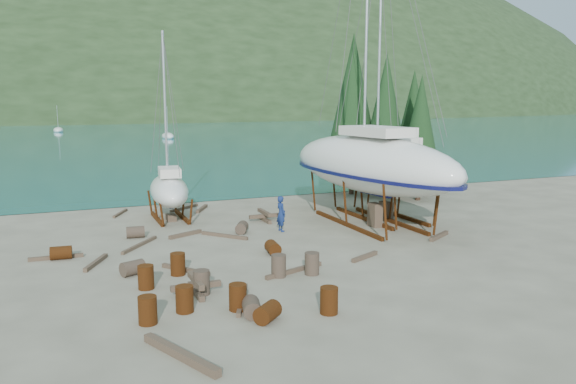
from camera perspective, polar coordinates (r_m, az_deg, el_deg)
name	(u,v)px	position (r m, az deg, el deg)	size (l,w,h in m)	color
ground	(285,259)	(24.41, -0.32, -6.85)	(600.00, 600.00, 0.00)	#625D4D
bay_water	(70,113)	(336.89, -21.27, 7.52)	(700.00, 700.00, 0.00)	#187178
far_hill	(70,113)	(341.88, -21.29, 7.53)	(800.00, 360.00, 110.00)	black
far_house_center	(17,112)	(212.03, -25.82, 7.34)	(6.60, 5.60, 5.60)	beige
far_house_right	(166,111)	(215.28, -12.31, 8.06)	(6.60, 5.60, 5.60)	beige
cypress_near_right	(386,115)	(39.92, 9.89, 7.73)	(3.60, 3.60, 10.00)	black
cypress_mid_right	(420,128)	(39.14, 13.30, 6.31)	(3.06, 3.06, 8.50)	black
cypress_back_left	(353,102)	(40.86, 6.61, 9.06)	(4.14, 4.14, 11.50)	black
cypress_far_right	(413,122)	(42.44, 12.59, 6.94)	(3.24, 3.24, 9.00)	black
moored_boat_mid	(168,136)	(103.64, -12.11, 5.55)	(2.00, 5.00, 6.05)	white
moored_boat_far	(58,130)	(131.86, -22.30, 5.82)	(2.00, 5.00, 6.05)	white
large_sailboat_near	(370,163)	(30.95, 8.32, 2.90)	(5.54, 13.79, 21.10)	white
large_sailboat_far	(382,168)	(32.72, 9.52, 2.44)	(6.04, 11.92, 18.10)	white
small_sailboat_shore	(169,190)	(32.75, -11.99, 0.24)	(2.76, 6.80, 10.60)	white
worker	(281,214)	(29.33, -0.71, -2.21)	(0.68, 0.45, 1.87)	navy
drum_0	(146,277)	(21.25, -14.24, -8.39)	(0.58, 0.58, 0.88)	#59310F
drum_1	(252,307)	(18.22, -3.71, -11.63)	(0.58, 0.58, 0.88)	#2D2823
drum_2	(61,253)	(26.23, -22.06, -5.74)	(0.58, 0.58, 0.88)	#59310F
drum_3	(238,297)	(18.71, -5.12, -10.59)	(0.58, 0.58, 0.88)	#59310F
drum_5	(312,264)	(22.28, 2.45, -7.27)	(0.58, 0.58, 0.88)	#2D2823
drum_6	(273,248)	(25.14, -1.54, -5.69)	(0.58, 0.58, 0.88)	#59310F
drum_7	(329,300)	(18.39, 4.19, -10.93)	(0.58, 0.58, 0.88)	#59310F
drum_9	(135,232)	(29.08, -15.24, -3.95)	(0.58, 0.58, 0.88)	#2D2823
drum_10	(185,299)	(18.76, -10.47, -10.64)	(0.58, 0.58, 0.88)	#59310F
drum_11	(242,228)	(29.14, -4.71, -3.62)	(0.58, 0.58, 0.88)	#2D2823
drum_12	(268,312)	(17.80, -2.09, -12.13)	(0.58, 0.58, 0.88)	#59310F
drum_13	(148,310)	(18.07, -14.07, -11.56)	(0.58, 0.58, 0.88)	#59310F
drum_14	(178,264)	(22.61, -11.13, -7.19)	(0.58, 0.58, 0.88)	#59310F
drum_15	(133,268)	(23.03, -15.50, -7.44)	(0.58, 0.58, 0.88)	#2D2823
drum_16	(202,282)	(20.27, -8.78, -9.07)	(0.58, 0.58, 0.88)	#2D2823
drum_17	(279,266)	(21.97, -0.96, -7.51)	(0.58, 0.58, 0.88)	#2D2823
timber_0	(120,213)	(35.24, -16.67, -2.09)	(0.14, 2.27, 0.14)	brown
timber_1	(439,236)	(29.08, 15.10, -4.34)	(0.19, 2.00, 0.19)	brown
timber_3	(242,299)	(19.56, -4.68, -10.82)	(0.15, 2.95, 0.15)	brown
timber_4	(96,263)	(24.97, -18.93, -6.79)	(0.17, 2.25, 0.17)	brown
timber_5	(294,270)	(22.60, 0.64, -7.97)	(0.16, 2.93, 0.16)	brown
timber_6	(202,209)	(35.49, -8.74, -1.68)	(0.19, 2.12, 0.19)	brown
timber_7	(365,257)	(24.72, 7.80, -6.52)	(0.17, 1.77, 0.17)	brown
timber_8	(185,234)	(28.92, -10.37, -4.24)	(0.19, 1.96, 0.19)	brown
timber_9	(184,208)	(36.01, -10.49, -1.61)	(0.15, 2.53, 0.15)	brown
timber_10	(224,236)	(28.41, -6.48, -4.42)	(0.16, 2.71, 0.16)	brown
timber_12	(185,270)	(23.07, -10.37, -7.76)	(0.17, 2.41, 0.17)	brown
timber_15	(140,245)	(27.40, -14.83, -5.21)	(0.15, 3.10, 0.15)	brown
timber_16	(180,354)	(15.79, -10.88, -15.89)	(0.23, 3.19, 0.23)	brown
timber_17	(56,257)	(26.40, -22.49, -6.15)	(0.16, 2.24, 0.16)	brown
timber_pile_fore	(196,286)	(20.38, -9.33, -9.40)	(1.80, 1.80, 0.60)	brown
timber_pile_aft	(264,216)	(31.90, -2.41, -2.45)	(1.80, 1.80, 0.60)	brown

